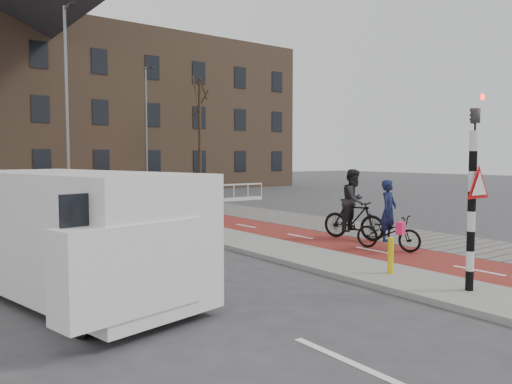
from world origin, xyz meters
TOP-DOWN VIEW (x-y plane):
  - ground at (0.00, 0.00)m, footprint 120.00×120.00m
  - bike_lane at (1.50, 10.00)m, footprint 2.50×60.00m
  - sidewalk at (4.30, 10.00)m, footprint 3.00×60.00m
  - curb_island at (-0.70, 4.00)m, footprint 1.80×16.00m
  - traffic_signal at (-0.60, -2.02)m, footprint 0.80×0.80m
  - bollard at (-0.67, -0.29)m, footprint 0.12×0.12m
  - cyclist_near at (1.89, 1.83)m, footprint 1.13×1.93m
  - cyclist_far at (2.45, 3.60)m, footprint 1.11×2.11m
  - van at (-6.36, 2.08)m, footprint 3.20×5.61m
  - railing at (-5.00, 17.00)m, footprint 28.00×0.10m
  - tree_right at (9.15, 24.58)m, footprint 0.22×0.22m
  - streetlight_near at (-3.12, 13.94)m, footprint 0.12×0.12m
  - streetlight_right at (4.95, 24.38)m, footprint 0.12×0.12m

SIDE VIEW (x-z plane):
  - ground at x=0.00m, z-range 0.00..0.00m
  - bike_lane at x=1.50m, z-range 0.00..0.01m
  - sidewalk at x=4.30m, z-range 0.00..0.01m
  - curb_island at x=-0.70m, z-range 0.00..0.12m
  - railing at x=-5.00m, z-range -0.19..0.80m
  - bollard at x=-0.67m, z-range 0.12..0.86m
  - cyclist_near at x=1.89m, z-range -0.31..1.60m
  - cyclist_far at x=2.45m, z-range -0.18..1.98m
  - van at x=-6.36m, z-range 0.06..2.33m
  - traffic_signal at x=-0.60m, z-range 0.15..3.83m
  - tree_right at x=9.15m, z-range 0.00..8.12m
  - streetlight_right at x=4.95m, z-range 0.00..8.46m
  - streetlight_near at x=-3.12m, z-range 0.00..8.52m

